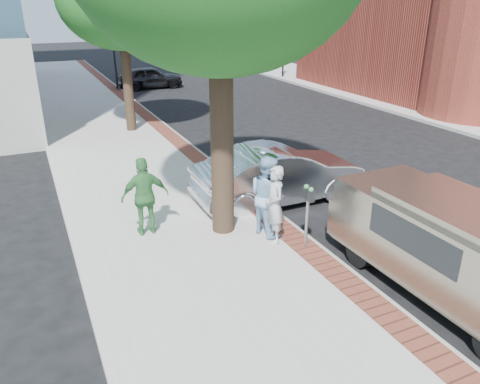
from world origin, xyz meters
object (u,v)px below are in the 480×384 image
van (450,243)px  sedan_silver (279,174)px  parking_meter (308,204)px  person_gray (274,205)px  person_green (145,196)px  person_officer (267,195)px  bg_car (150,77)px

van → sedan_silver: bearing=97.1°
parking_meter → person_gray: size_ratio=0.82×
person_gray → sedan_silver: 2.65m
person_green → van: bearing=137.9°
person_green → sedan_silver: person_green is taller
parking_meter → sedan_silver: parking_meter is taller
person_officer → person_green: 2.79m
person_officer → sedan_silver: 2.28m
van → person_officer: bearing=120.9°
parking_meter → person_officer: bearing=113.5°
parking_meter → bg_car: 22.01m
person_gray → sedan_silver: size_ratio=0.37×
person_green → sedan_silver: (3.88, 0.66, -0.29)m
van → person_gray: bearing=125.1°
parking_meter → sedan_silver: 3.00m
person_gray → person_officer: person_officer is taller
sedan_silver → parking_meter: bearing=162.5°
parking_meter → van: size_ratio=0.28×
sedan_silver → bg_car: (1.42, 19.05, -0.11)m
person_officer → van: person_officer is taller
parking_meter → person_gray: 0.78m
parking_meter → person_officer: 1.11m
person_gray → bg_car: size_ratio=0.45×
sedan_silver → van: (0.73, -5.16, 0.25)m
person_officer → bg_car: (2.77, 20.86, -0.42)m
parking_meter → person_green: 3.69m
bg_car → van: 24.22m
person_officer → person_green: person_officer is taller
person_officer → parking_meter: bearing=-167.9°
person_officer → bg_car: 21.05m
person_gray → person_officer: bearing=179.9°
person_gray → person_green: person_green is taller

